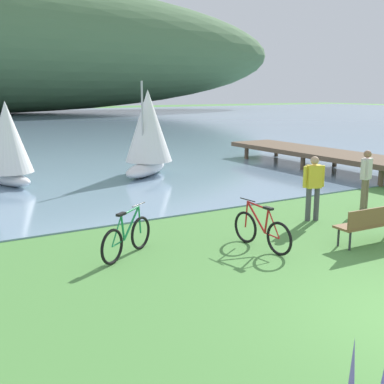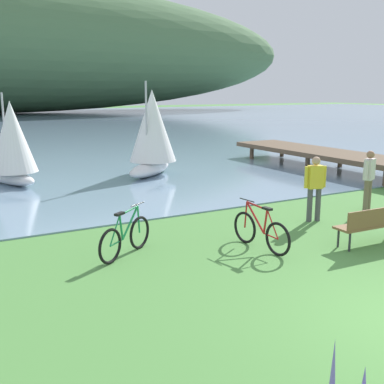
# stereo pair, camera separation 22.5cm
# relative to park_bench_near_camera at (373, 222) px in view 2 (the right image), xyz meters

# --- Properties ---
(park_bench_near_camera) EXTENTS (1.82, 0.55, 0.88)m
(park_bench_near_camera) POSITION_rel_park_bench_near_camera_xyz_m (0.00, 0.00, 0.00)
(park_bench_near_camera) COLOR brown
(park_bench_near_camera) RESTS_ON ground
(bicycle_leaning_near_bench) EXTENTS (0.21, 1.77, 1.01)m
(bicycle_leaning_near_bench) POSITION_rel_park_bench_near_camera_xyz_m (-2.33, 1.00, -0.12)
(bicycle_leaning_near_bench) COLOR black
(bicycle_leaning_near_bench) RESTS_ON ground
(bicycle_beside_path) EXTENTS (1.51, 1.03, 1.01)m
(bicycle_beside_path) POSITION_rel_park_bench_near_camera_xyz_m (-5.03, 2.03, -0.12)
(bicycle_beside_path) COLOR black
(bicycle_beside_path) RESTS_ON ground
(person_at_shoreline) EXTENTS (0.57, 0.35, 1.71)m
(person_at_shoreline) POSITION_rel_park_bench_near_camera_xyz_m (2.50, 2.33, 0.46)
(person_at_shoreline) COLOR #72604C
(person_at_shoreline) RESTS_ON ground
(person_on_the_grass) EXTENTS (0.59, 0.31, 1.71)m
(person_on_the_grass) POSITION_rel_park_bench_near_camera_xyz_m (0.28, 2.15, 0.46)
(person_on_the_grass) COLOR #4C4C51
(person_on_the_grass) RESTS_ON ground
(sailboat_nearest_to_shore) EXTENTS (3.02, 2.87, 3.70)m
(sailboat_nearest_to_shore) POSITION_rel_park_bench_near_camera_xyz_m (-0.49, 10.56, 1.26)
(sailboat_nearest_to_shore) COLOR white
(sailboat_nearest_to_shore) RESTS_ON bay_water
(sailboat_toward_hillside) EXTENTS (2.12, 2.88, 3.27)m
(sailboat_toward_hillside) POSITION_rel_park_bench_near_camera_xyz_m (-5.75, 10.95, 1.06)
(sailboat_toward_hillside) COLOR white
(sailboat_toward_hillside) RESTS_ON bay_water
(pier_dock) EXTENTS (2.40, 10.00, 0.80)m
(pier_dock) POSITION_rel_park_bench_near_camera_xyz_m (6.70, 8.32, 0.17)
(pier_dock) COLOR brown
(pier_dock) RESTS_ON ground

